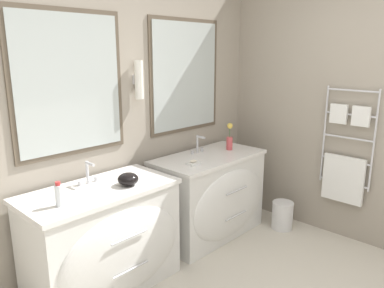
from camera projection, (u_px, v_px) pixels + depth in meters
wall_back at (119, 109)px, 3.16m from camera, size 4.91×0.15×2.60m
wall_right at (329, 104)px, 3.62m from camera, size 0.13×3.91×2.60m
vanity_left at (105, 240)px, 2.81m from camera, size 1.13×0.64×0.81m
vanity_right at (211, 195)px, 3.67m from camera, size 1.13×0.64×0.81m
faucet_left at (88, 173)px, 2.81m from camera, size 0.17×0.11×0.18m
faucet_right at (198, 145)px, 3.67m from camera, size 0.17×0.11×0.18m
toiletry_bottle at (59, 195)px, 2.40m from camera, size 0.05×0.05×0.17m
amenity_bowl at (128, 179)px, 2.79m from camera, size 0.16×0.16×0.09m
flower_vase at (230, 139)px, 3.78m from camera, size 0.06×0.06×0.27m
soap_dish at (193, 163)px, 3.29m from camera, size 0.12×0.08×0.04m
waste_bin at (282, 215)px, 3.86m from camera, size 0.22×0.22×0.29m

